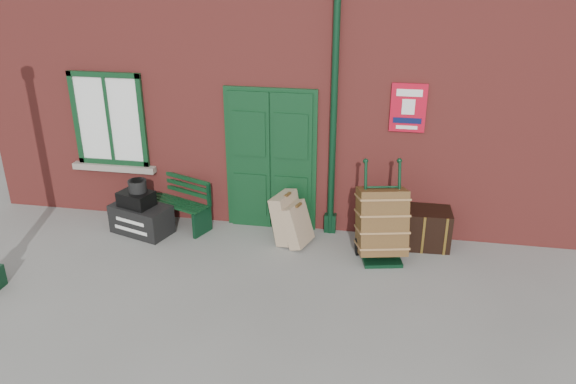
% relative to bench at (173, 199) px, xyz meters
% --- Properties ---
extents(ground, '(80.00, 80.00, 0.00)m').
position_rel_bench_xyz_m(ground, '(1.89, -1.31, -0.42)').
color(ground, gray).
rests_on(ground, ground).
extents(station_building, '(10.30, 4.30, 4.36)m').
position_rel_bench_xyz_m(station_building, '(1.89, 2.18, 1.74)').
color(station_building, maroon).
rests_on(station_building, ground).
extents(bench, '(1.41, 0.90, 0.84)m').
position_rel_bench_xyz_m(bench, '(0.00, 0.00, 0.00)').
color(bench, '#0E351A').
rests_on(bench, ground).
extents(houdini_trunk, '(1.02, 0.76, 0.46)m').
position_rel_bench_xyz_m(houdini_trunk, '(-0.38, -0.42, -0.19)').
color(houdini_trunk, black).
rests_on(houdini_trunk, ground).
extents(strongbox, '(0.59, 0.50, 0.23)m').
position_rel_bench_xyz_m(strongbox, '(-0.43, -0.42, 0.15)').
color(strongbox, black).
rests_on(strongbox, houdini_trunk).
extents(hatbox, '(0.34, 0.34, 0.18)m').
position_rel_bench_xyz_m(hatbox, '(-0.40, -0.39, 0.36)').
color(hatbox, black).
rests_on(hatbox, strongbox).
extents(suitcase_back, '(0.50, 0.61, 0.77)m').
position_rel_bench_xyz_m(suitcase_back, '(1.91, -0.27, -0.04)').
color(suitcase_back, tan).
rests_on(suitcase_back, ground).
extents(suitcase_front, '(0.50, 0.57, 0.66)m').
position_rel_bench_xyz_m(suitcase_front, '(2.09, -0.37, -0.09)').
color(suitcase_front, tan).
rests_on(suitcase_front, ground).
extents(porter_trolley, '(0.81, 0.86, 1.40)m').
position_rel_bench_xyz_m(porter_trolley, '(3.33, -0.51, 0.12)').
color(porter_trolley, black).
rests_on(porter_trolley, ground).
extents(dark_trunk, '(0.84, 0.57, 0.59)m').
position_rel_bench_xyz_m(dark_trunk, '(3.93, -0.06, -0.13)').
color(dark_trunk, black).
rests_on(dark_trunk, ground).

